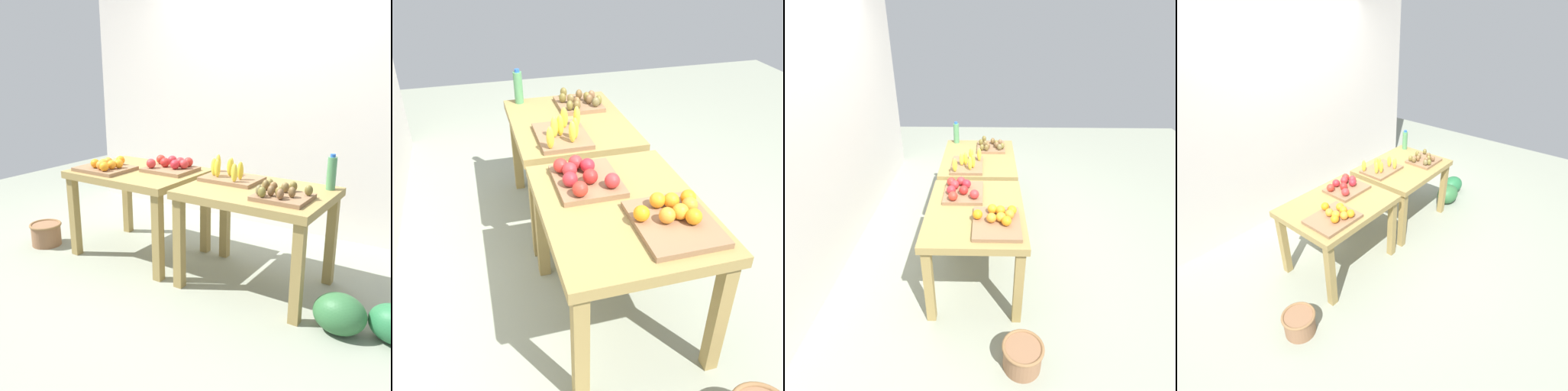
{
  "view_description": "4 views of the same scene",
  "coord_description": "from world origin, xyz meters",
  "views": [
    {
      "loc": [
        1.93,
        -2.88,
        1.63
      ],
      "look_at": [
        -0.01,
        0.05,
        0.61
      ],
      "focal_mm": 41.71,
      "sensor_mm": 36.0,
      "label": 1
    },
    {
      "loc": [
        -2.23,
        0.65,
        1.95
      ],
      "look_at": [
        -0.08,
        0.04,
        0.53
      ],
      "focal_mm": 39.87,
      "sensor_mm": 36.0,
      "label": 2
    },
    {
      "loc": [
        -2.86,
        -0.09,
        2.19
      ],
      "look_at": [
        -0.08,
        -0.03,
        0.62
      ],
      "focal_mm": 30.3,
      "sensor_mm": 36.0,
      "label": 3
    },
    {
      "loc": [
        -2.42,
        -2.0,
        2.48
      ],
      "look_at": [
        -0.04,
        -0.01,
        0.61
      ],
      "focal_mm": 29.8,
      "sensor_mm": 36.0,
      "label": 4
    }
  ],
  "objects": [
    {
      "name": "banana_crate",
      "position": [
        0.27,
        0.11,
        0.8
      ],
      "size": [
        0.44,
        0.32,
        0.17
      ],
      "color": "#876344",
      "rests_on": "display_table_right"
    },
    {
      "name": "kiwi_bin",
      "position": [
        0.8,
        -0.14,
        0.79
      ],
      "size": [
        0.37,
        0.32,
        0.1
      ],
      "color": "#876344",
      "rests_on": "display_table_right"
    },
    {
      "name": "wicker_basket",
      "position": [
        -1.42,
        -0.35,
        0.11
      ],
      "size": [
        0.29,
        0.29,
        0.21
      ],
      "color": "#875F41",
      "rests_on": "ground_plane"
    },
    {
      "name": "water_bottle",
      "position": [
        1.0,
        0.28,
        0.88
      ],
      "size": [
        0.07,
        0.07,
        0.26
      ],
      "color": "#4C8C59",
      "rests_on": "display_table_right"
    },
    {
      "name": "back_wall",
      "position": [
        0.0,
        1.35,
        1.5
      ],
      "size": [
        4.4,
        0.12,
        3.0
      ],
      "primitive_type": "cube",
      "color": "beige",
      "rests_on": "ground_plane"
    },
    {
      "name": "watermelon_pile",
      "position": [
        1.43,
        -0.25,
        0.13
      ],
      "size": [
        0.66,
        0.37,
        0.26
      ],
      "color": "#256A3C",
      "rests_on": "ground_plane"
    },
    {
      "name": "display_table_right",
      "position": [
        0.56,
        0.0,
        0.65
      ],
      "size": [
        1.04,
        0.8,
        0.76
      ],
      "color": "olive",
      "rests_on": "ground_plane"
    },
    {
      "name": "display_table_left",
      "position": [
        -0.56,
        0.0,
        0.65
      ],
      "size": [
        1.04,
        0.8,
        0.76
      ],
      "color": "olive",
      "rests_on": "ground_plane"
    },
    {
      "name": "apple_bin",
      "position": [
        -0.31,
        0.13,
        0.8
      ],
      "size": [
        0.41,
        0.34,
        0.11
      ],
      "color": "#876344",
      "rests_on": "display_table_left"
    },
    {
      "name": "orange_bin",
      "position": [
        -0.77,
        -0.18,
        0.8
      ],
      "size": [
        0.44,
        0.37,
        0.11
      ],
      "color": "#876344",
      "rests_on": "display_table_left"
    },
    {
      "name": "ground_plane",
      "position": [
        0.0,
        0.0,
        0.0
      ],
      "size": [
        8.0,
        8.0,
        0.0
      ],
      "primitive_type": "plane",
      "color": "gray"
    }
  ]
}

